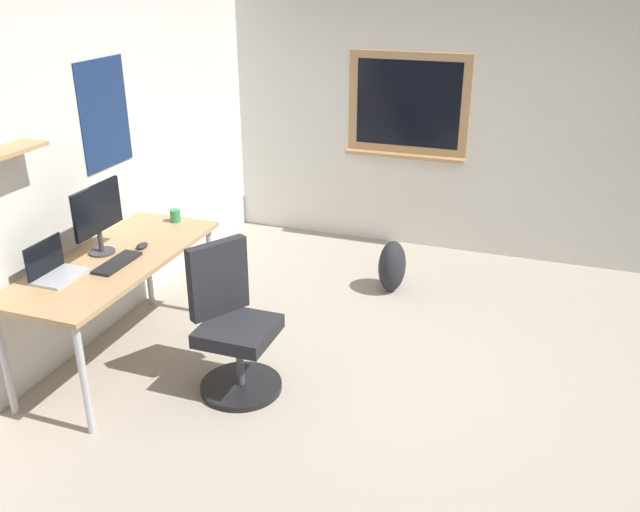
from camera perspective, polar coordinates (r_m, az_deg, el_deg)
name	(u,v)px	position (r m, az deg, el deg)	size (l,w,h in m)	color
ground_plane	(426,393)	(4.39, 9.02, -11.41)	(5.20, 5.20, 0.00)	#9E9384
wall_back	(76,159)	(4.81, -20.09, 7.77)	(5.00, 0.30, 2.60)	silver
wall_right	(487,113)	(6.16, 14.07, 11.71)	(0.22, 5.00, 2.60)	silver
desk	(115,267)	(4.55, -17.05, -0.92)	(1.63, 0.68, 0.76)	tan
office_chair	(233,329)	(4.23, -7.44, -6.21)	(0.55, 0.56, 0.95)	black
laptop	(54,269)	(4.34, -21.70, -1.03)	(0.31, 0.21, 0.23)	#ADAFB5
monitor_primary	(98,214)	(4.52, -18.39, 3.38)	(0.46, 0.17, 0.46)	#38383D
keyboard	(117,263)	(4.42, -16.88, -0.56)	(0.37, 0.13, 0.02)	black
computer_mouse	(142,246)	(4.62, -14.91, 0.85)	(0.10, 0.06, 0.03)	#262628
coffee_mug	(175,216)	(5.03, -12.23, 3.38)	(0.08, 0.08, 0.09)	#338C4C
backpack	(392,266)	(5.54, 6.15, -0.87)	(0.32, 0.22, 0.43)	#232328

